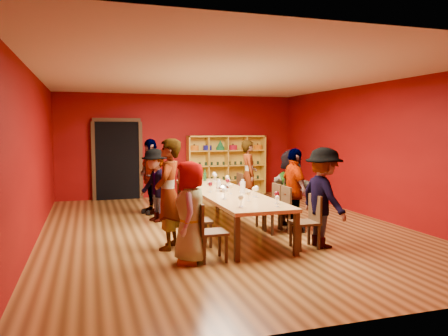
{
  "coord_description": "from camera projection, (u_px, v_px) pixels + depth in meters",
  "views": [
    {
      "loc": [
        -2.58,
        -8.22,
        1.97
      ],
      "look_at": [
        0.21,
        0.72,
        1.15
      ],
      "focal_mm": 35.0,
      "sensor_mm": 36.0,
      "label": 1
    }
  ],
  "objects": [
    {
      "name": "carafe_a",
      "position": [
        219.0,
        186.0,
        8.67
      ],
      "size": [
        0.11,
        0.11,
        0.24
      ],
      "color": "silver",
      "rests_on": "tasting_table"
    },
    {
      "name": "wine_glass_6",
      "position": [
        242.0,
        183.0,
        8.8
      ],
      "size": [
        0.08,
        0.08,
        0.2
      ],
      "color": "silver",
      "rests_on": "tasting_table"
    },
    {
      "name": "wine_glass_16",
      "position": [
        228.0,
        181.0,
        9.08
      ],
      "size": [
        0.09,
        0.09,
        0.21
      ],
      "color": "silver",
      "rests_on": "tasting_table"
    },
    {
      "name": "wine_glass_4",
      "position": [
        227.0,
        178.0,
        9.68
      ],
      "size": [
        0.09,
        0.09,
        0.22
      ],
      "color": "silver",
      "rests_on": "tasting_table"
    },
    {
      "name": "wine_glass_17",
      "position": [
        277.0,
        199.0,
        6.92
      ],
      "size": [
        0.07,
        0.07,
        0.18
      ],
      "color": "silver",
      "rests_on": "tasting_table"
    },
    {
      "name": "wine_glass_11",
      "position": [
        241.0,
        185.0,
        8.61
      ],
      "size": [
        0.08,
        0.08,
        0.19
      ],
      "color": "silver",
      "rests_on": "tasting_table"
    },
    {
      "name": "wine_glass_12",
      "position": [
        190.0,
        175.0,
        10.39
      ],
      "size": [
        0.08,
        0.08,
        0.2
      ],
      "color": "silver",
      "rests_on": "tasting_table"
    },
    {
      "name": "chair_person_right_4",
      "position": [
        236.0,
        189.0,
        10.88
      ],
      "size": [
        0.42,
        0.42,
        0.89
      ],
      "color": "#311E10",
      "rests_on": "ground"
    },
    {
      "name": "shelving_unit",
      "position": [
        226.0,
        163.0,
        13.19
      ],
      "size": [
        2.4,
        0.4,
        1.8
      ],
      "color": "gold",
      "rests_on": "ground"
    },
    {
      "name": "wine_glass_8",
      "position": [
        256.0,
        189.0,
        7.91
      ],
      "size": [
        0.09,
        0.09,
        0.21
      ],
      "color": "silver",
      "rests_on": "tasting_table"
    },
    {
      "name": "wine_glass_13",
      "position": [
        225.0,
        190.0,
        7.75
      ],
      "size": [
        0.08,
        0.08,
        0.2
      ],
      "color": "silver",
      "rests_on": "tasting_table"
    },
    {
      "name": "wine_glass_21",
      "position": [
        277.0,
        195.0,
        7.21
      ],
      "size": [
        0.08,
        0.08,
        0.21
      ],
      "color": "silver",
      "rests_on": "tasting_table"
    },
    {
      "name": "chair_person_left_1",
      "position": [
        194.0,
        218.0,
        7.35
      ],
      "size": [
        0.42,
        0.42,
        0.89
      ],
      "color": "#311E10",
      "rests_on": "ground"
    },
    {
      "name": "spittoon_bowl",
      "position": [
        222.0,
        188.0,
        8.72
      ],
      "size": [
        0.26,
        0.26,
        0.14
      ],
      "primitive_type": "ellipsoid",
      "color": "silver",
      "rests_on": "tasting_table"
    },
    {
      "name": "wine_glass_1",
      "position": [
        228.0,
        180.0,
        9.44
      ],
      "size": [
        0.07,
        0.07,
        0.18
      ],
      "color": "silver",
      "rests_on": "tasting_table"
    },
    {
      "name": "wine_glass_18",
      "position": [
        254.0,
        190.0,
        7.94
      ],
      "size": [
        0.07,
        0.07,
        0.19
      ],
      "color": "silver",
      "rests_on": "tasting_table"
    },
    {
      "name": "wine_glass_14",
      "position": [
        197.0,
        180.0,
        9.33
      ],
      "size": [
        0.08,
        0.08,
        0.2
      ],
      "color": "silver",
      "rests_on": "tasting_table"
    },
    {
      "name": "wine_glass_0",
      "position": [
        225.0,
        191.0,
        7.64
      ],
      "size": [
        0.09,
        0.09,
        0.22
      ],
      "color": "silver",
      "rests_on": "tasting_table"
    },
    {
      "name": "room_shell",
      "position": [
        225.0,
        154.0,
        8.62
      ],
      "size": [
        7.1,
        9.1,
        3.04
      ],
      "color": "#553416",
      "rests_on": "ground"
    },
    {
      "name": "doorway",
      "position": [
        117.0,
        160.0,
        12.34
      ],
      "size": [
        1.4,
        0.17,
        2.3
      ],
      "color": "black",
      "rests_on": "ground"
    },
    {
      "name": "wine_glass_15",
      "position": [
        214.0,
        174.0,
        10.48
      ],
      "size": [
        0.09,
        0.09,
        0.21
      ],
      "color": "silver",
      "rests_on": "tasting_table"
    },
    {
      "name": "chair_person_left_0",
      "position": [
        207.0,
        228.0,
        6.54
      ],
      "size": [
        0.42,
        0.42,
        0.89
      ],
      "color": "#311E10",
      "rests_on": "ground"
    },
    {
      "name": "wine_glass_23",
      "position": [
        197.0,
        179.0,
        9.49
      ],
      "size": [
        0.09,
        0.09,
        0.21
      ],
      "color": "silver",
      "rests_on": "tasting_table"
    },
    {
      "name": "wine_glass_22",
      "position": [
        215.0,
        176.0,
        10.38
      ],
      "size": [
        0.07,
        0.07,
        0.19
      ],
      "color": "silver",
      "rests_on": "tasting_table"
    },
    {
      "name": "carafe_b",
      "position": [
        243.0,
        187.0,
        8.35
      ],
      "size": [
        0.12,
        0.12,
        0.28
      ],
      "color": "silver",
      "rests_on": "tasting_table"
    },
    {
      "name": "wine_glass_3",
      "position": [
        192.0,
        176.0,
        10.2
      ],
      "size": [
        0.08,
        0.08,
        0.21
      ],
      "color": "silver",
      "rests_on": "tasting_table"
    },
    {
      "name": "wine_glass_2",
      "position": [
        231.0,
        186.0,
        8.32
      ],
      "size": [
        0.08,
        0.08,
        0.2
      ],
      "color": "silver",
      "rests_on": "tasting_table"
    },
    {
      "name": "person_left_4",
      "position": [
        151.0,
        176.0,
        10.23
      ],
      "size": [
        0.76,
        1.13,
        1.77
      ],
      "primitive_type": "imported",
      "rotation": [
        0.0,
        0.0,
        -1.27
      ],
      "color": "beige",
      "rests_on": "ground"
    },
    {
      "name": "person_right_4",
      "position": [
        249.0,
        174.0,
        10.95
      ],
      "size": [
        0.58,
        0.71,
        1.72
      ],
      "primitive_type": "imported",
      "rotation": [
        0.0,
        0.0,
        1.36
      ],
      "color": "#5A83BA",
      "rests_on": "ground"
    },
    {
      "name": "person_right_2",
      "position": [
        291.0,
        188.0,
        8.85
      ],
      "size": [
        0.72,
        1.52,
        1.57
      ],
      "primitive_type": "imported",
      "rotation": [
        0.0,
        0.0,
        1.78
      ],
      "color": "#15173B",
      "rests_on": "ground"
    },
    {
      "name": "person_left_1",
      "position": [
        168.0,
        194.0,
        7.19
      ],
      "size": [
        0.72,
        0.81,
        1.83
      ],
      "primitive_type": "imported",
      "rotation": [
        0.0,
        0.0,
        -1.99
      ],
      "color": "silver",
      "rests_on": "ground"
    },
    {
      "name": "tasting_table",
      "position": [
        225.0,
        194.0,
        8.69
      ],
      "size": [
        1.1,
        4.5,
        0.75
      ],
      "color": "tan",
      "rests_on": "ground"
    },
    {
      "name": "wine_glass_20",
      "position": [
        199.0,
        177.0,
        9.91
      ],
      "size": [
        0.09,
        0.09,
        0.22
      ],
      "color": "silver",
      "rests_on": "tasting_table"
    },
    {
      "name": "chair_person_right_2",
      "position": [
        272.0,
        203.0,
        8.75
      ],
      "size": [
        0.42,
        0.42,
        0.89
      ],
      "color": "#311E10",
      "rests_on": "ground"
    },
    {
      "name": "wine_glass_10",
      "position": [
        241.0,
        198.0,
        6.86
      ],
      "size": [
        0.08,
        0.08,
        0.21
      ],
      "color": "silver",
      "rests_on": "tasting_table"
    },
    {
      "name": "chair_person_right_1",
      "position": [
        281.0,
        207.0,
        8.33
      ],
      "size": [
        0.42,
        0.42,
        0.89
      ],
      "color": "#311E10",
      "rests_on": "ground"
    },
    {
      "name": "wine_bottle",
      "position": [
        205.0,
        176.0,
        10.41
      ],
      "size": [
        0.08,
        0.08,
        0.29
      ],
      "color": "#143818",
      "rests_on": "tasting_table"
    },
    {
      "name": "wine_glass_19",
      "position": [
        210.0,
        185.0,
        8.55
      ],
      "size": [
        0.08,
        0.08,
        0.21
      ],
      "color": "silver",
      "rests_on": "tasting_table"
    },
    {
      "name": "wine_glass_7",
      "position": [
        241.0,
        198.0,
        6.95
      ],
      "size": [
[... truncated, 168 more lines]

